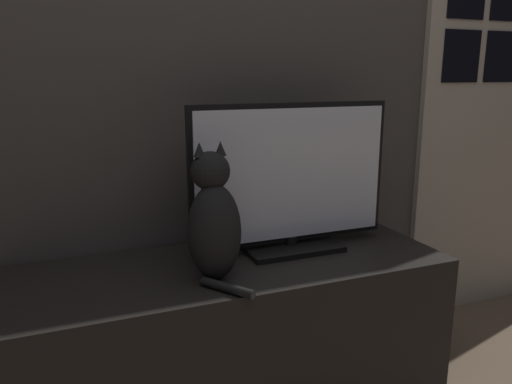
# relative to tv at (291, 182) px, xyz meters

# --- Properties ---
(wall_back) EXTENTS (4.80, 0.05, 2.60)m
(wall_back) POSITION_rel_tv_xyz_m (-0.25, 0.25, 0.53)
(wall_back) COLOR #47423D
(wall_back) RESTS_ON ground_plane
(tv_stand) EXTENTS (1.49, 0.53, 0.51)m
(tv_stand) POSITION_rel_tv_xyz_m (-0.25, -0.06, -0.51)
(tv_stand) COLOR black
(tv_stand) RESTS_ON ground_plane
(tv) EXTENTS (0.76, 0.21, 0.53)m
(tv) POSITION_rel_tv_xyz_m (0.00, 0.00, 0.00)
(tv) COLOR black
(tv) RESTS_ON tv_stand
(cat) EXTENTS (0.17, 0.28, 0.43)m
(cat) POSITION_rel_tv_xyz_m (-0.34, -0.15, -0.07)
(cat) COLOR black
(cat) RESTS_ON tv_stand
(door) EXTENTS (0.84, 0.04, 2.05)m
(door) POSITION_rel_tv_xyz_m (1.15, 0.21, 0.28)
(door) COLOR #B2A893
(door) RESTS_ON ground_plane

